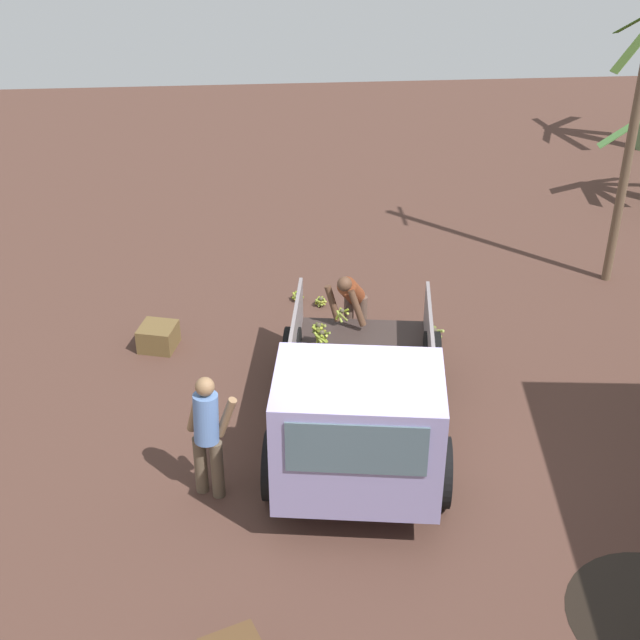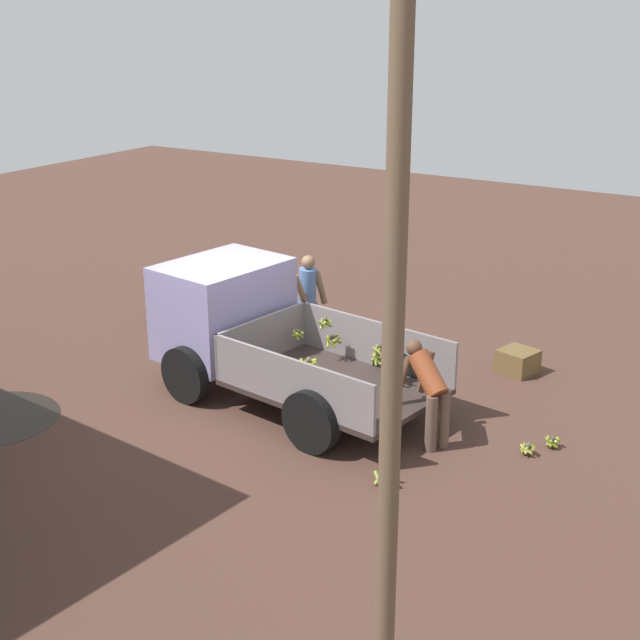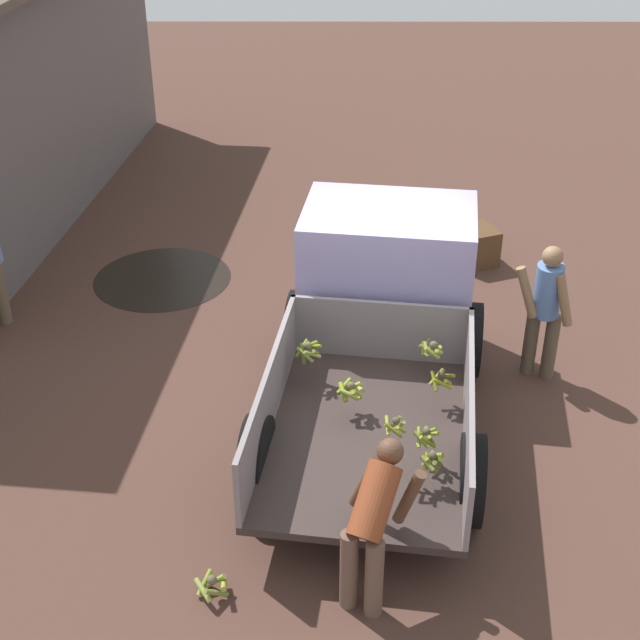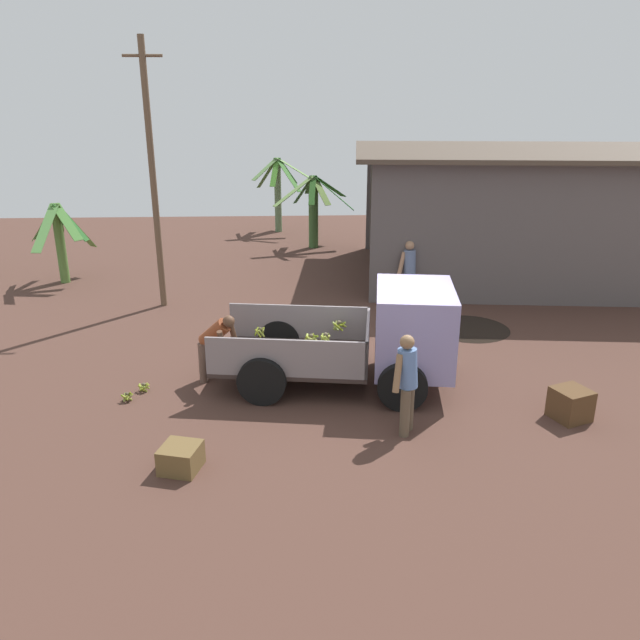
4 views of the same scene
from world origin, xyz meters
TOP-DOWN VIEW (x-y plane):
  - ground at (0.00, 0.00)m, footprint 36.00×36.00m
  - cargo_truck at (-0.09, -0.09)m, footprint 4.52×2.65m
  - utility_pole at (-5.14, 4.92)m, footprint 0.91×0.16m
  - person_foreground_visitor at (-0.06, -1.88)m, footprint 0.50×0.67m
  - person_worker_loading at (-3.27, 0.18)m, footprint 0.81×0.73m
  - banana_bunch_on_ground_0 at (-3.34, 1.50)m, footprint 0.31×0.31m
  - banana_bunch_on_ground_1 at (-4.76, -0.56)m, footprint 0.22×0.22m
  - banana_bunch_on_ground_2 at (-4.55, -0.19)m, footprint 0.21×0.21m
  - wooden_crate_0 at (-3.46, -2.78)m, footprint 0.65×0.65m

SIDE VIEW (x-z plane):
  - ground at x=0.00m, z-range 0.00..0.00m
  - banana_bunch_on_ground_1 at x=-4.76m, z-range 0.01..0.18m
  - banana_bunch_on_ground_2 at x=-4.55m, z-range 0.01..0.19m
  - banana_bunch_on_ground_0 at x=-3.34m, z-range 0.02..0.24m
  - wooden_crate_0 at x=-3.46m, z-range 0.00..0.38m
  - person_worker_loading at x=-3.27m, z-range 0.12..1.48m
  - person_foreground_visitor at x=-0.06m, z-range 0.09..1.75m
  - cargo_truck at x=-0.09m, z-range 0.05..1.93m
  - utility_pole at x=-5.14m, z-range 0.07..6.50m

